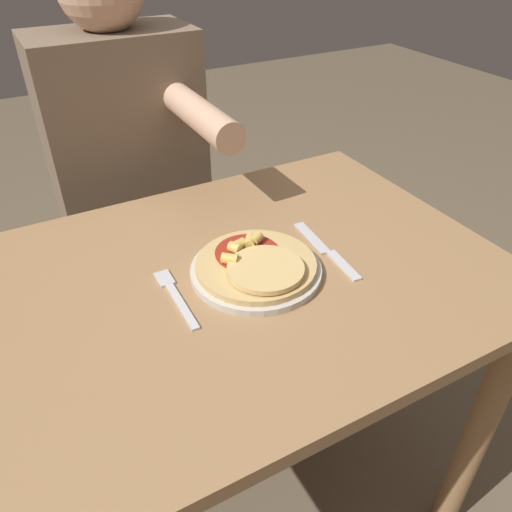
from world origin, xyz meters
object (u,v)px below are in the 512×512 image
Objects in this scene: pizza at (257,264)px; plate at (256,270)px; dining_table at (240,328)px; knife at (327,251)px; fork at (175,294)px; person_diner at (130,165)px.

plate is at bearing 82.01° from pizza.
dining_table is 0.24m from knife.
knife is at bearing -1.95° from plate.
knife is at bearing -6.76° from dining_table.
dining_table is at bearing 2.01° from fork.
person_diner is at bearing 80.64° from fork.
plate is at bearing -4.41° from fork.
dining_table is 0.15m from plate.
knife is (0.16, -0.00, -0.02)m from pizza.
knife is 0.65m from person_diner.
dining_table is 0.61m from person_diner.
plate is 1.09× the size of pizza.
plate is at bearing -84.47° from person_diner.
plate is 1.11× the size of knife.
fork is at bearing -99.36° from person_diner.
dining_table is at bearing 149.71° from plate.
knife is 0.17× the size of person_diner.
pizza is at bearing 179.32° from knife.
person_diner reaches higher than plate.
fork is at bearing 176.82° from knife.
plate is 0.19× the size of person_diner.
knife is (0.16, -0.01, -0.00)m from plate.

